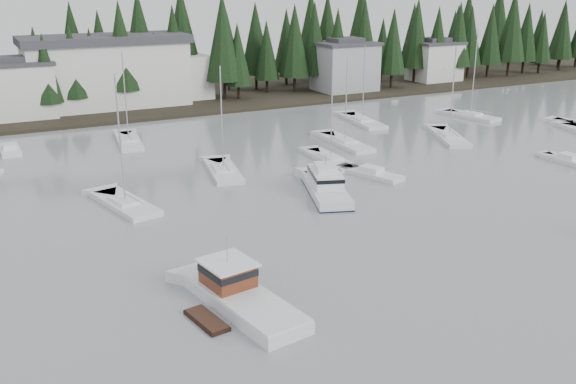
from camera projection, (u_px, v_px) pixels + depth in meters
name	position (u px, v px, depth m)	size (l,w,h in m)	color
ground	(544.00, 364.00, 34.29)	(260.00, 260.00, 0.00)	gray
far_shore_land	(120.00, 92.00, 116.16)	(240.00, 54.00, 1.00)	black
conifer_treeline	(135.00, 102.00, 106.87)	(200.00, 22.00, 20.00)	black
house_west	(20.00, 88.00, 91.70)	(9.54, 7.42, 8.75)	silver
house_east_a	(345.00, 65.00, 114.16)	(10.60, 8.48, 9.25)	#999EA0
house_east_b	(435.00, 60.00, 125.53)	(9.54, 7.42, 8.25)	silver
harbor_inn	(120.00, 71.00, 100.68)	(29.50, 11.50, 10.90)	silver
lobster_boat_brown	(239.00, 299.00, 40.15)	(6.04, 10.23, 4.86)	silver
cabin_cruiser_center	(326.00, 187.00, 61.20)	(6.34, 10.69, 4.39)	silver
sailboat_0	(126.00, 206.00, 58.01)	(4.75, 9.32, 12.52)	silver
sailboat_1	(331.00, 161.00, 72.14)	(2.83, 9.39, 12.82)	silver
sailboat_2	(345.00, 144.00, 79.74)	(3.36, 10.58, 11.23)	silver
sailboat_3	(449.00, 138.00, 82.54)	(6.99, 10.84, 12.18)	silver
sailboat_4	(362.00, 122.00, 91.75)	(4.46, 10.92, 11.39)	silver
sailboat_7	(470.00, 117.00, 95.16)	(4.46, 9.26, 13.36)	silver
sailboat_10	(224.00, 173.00, 67.87)	(4.62, 9.41, 11.82)	silver
sailboat_11	(129.00, 143.00, 80.26)	(4.01, 9.97, 11.89)	silver
runabout_1	(371.00, 175.00, 66.91)	(4.37, 7.33, 1.42)	silver
runabout_2	(568.00, 162.00, 71.78)	(2.52, 6.27, 1.42)	silver
runabout_3	(10.00, 151.00, 76.00)	(2.26, 5.75, 1.42)	silver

